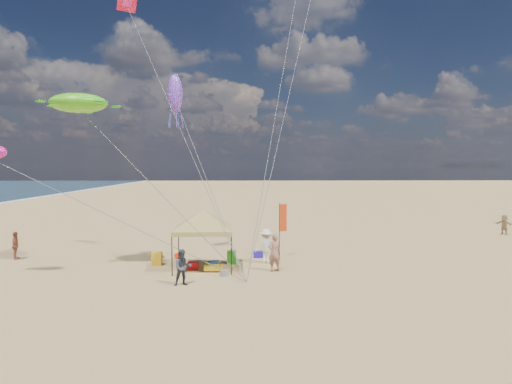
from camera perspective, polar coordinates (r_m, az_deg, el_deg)
ground at (r=20.39m, az=0.24°, el=-11.80°), size 280.00×280.00×0.00m
canopy_tent at (r=23.20m, az=-6.71°, el=-2.51°), size 5.78×5.78×3.57m
feather_flag at (r=26.19m, az=3.33°, el=-3.72°), size 0.46×0.20×3.16m
cooler_red at (r=23.59m, az=-7.98°, el=-9.26°), size 0.54×0.38×0.38m
cooler_blue at (r=26.29m, az=0.28°, el=-7.92°), size 0.54×0.38×0.38m
bag_navy at (r=23.98m, az=-5.42°, el=-9.06°), size 0.69×0.54×0.36m
bag_orange at (r=26.56m, az=-9.67°, el=-7.87°), size 0.54×0.69×0.36m
chair_green at (r=24.76m, az=-3.09°, el=-8.25°), size 0.50×0.50×0.70m
chair_yellow at (r=24.94m, az=-12.43°, el=-8.24°), size 0.50×0.50×0.70m
crate_grey at (r=22.09m, az=-4.07°, el=-10.24°), size 0.34×0.30×0.28m
beach_cart at (r=23.03m, az=-5.43°, el=-9.53°), size 0.90×0.50×0.24m
person_near_a at (r=22.86m, az=2.34°, el=-7.67°), size 0.82×0.70×1.92m
person_near_b at (r=20.49m, az=-9.28°, el=-9.42°), size 0.93×0.81×1.63m
person_near_c at (r=24.69m, az=1.31°, el=-6.87°), size 1.27×0.80×1.89m
person_far_a at (r=29.10m, az=-28.20°, el=-6.01°), size 0.62×1.00×1.60m
person_far_c at (r=39.70m, az=28.95°, el=-3.64°), size 1.16×1.47×1.56m
turtle_kite at (r=24.38m, az=-21.61°, el=10.44°), size 3.15×2.67×0.95m
squid_kite at (r=27.40m, az=-10.23°, el=12.13°), size 1.18×1.18×2.33m
stunt_kite_pink at (r=32.32m, az=-16.03°, el=22.19°), size 1.34×1.14×1.14m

